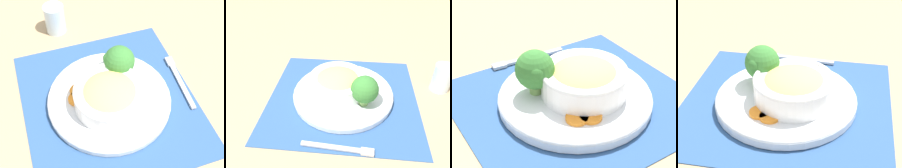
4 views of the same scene
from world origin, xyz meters
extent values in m
plane|color=tan|center=(0.00, 0.00, 0.00)|extent=(4.00, 4.00, 0.00)
cube|color=#2D5184|center=(0.00, 0.00, 0.00)|extent=(0.44, 0.47, 0.00)
cylinder|color=silver|center=(0.00, 0.00, 0.01)|extent=(0.31, 0.31, 0.02)
torus|color=silver|center=(0.00, 0.00, 0.02)|extent=(0.31, 0.31, 0.01)
cylinder|color=white|center=(-0.01, -0.02, 0.05)|extent=(0.17, 0.17, 0.05)
torus|color=white|center=(-0.01, -0.02, 0.07)|extent=(0.18, 0.18, 0.01)
ellipsoid|color=#EAC66B|center=(-0.01, -0.02, 0.06)|extent=(0.14, 0.14, 0.06)
cylinder|color=#759E51|center=(0.05, 0.06, 0.03)|extent=(0.03, 0.03, 0.02)
sphere|color=#387A33|center=(0.05, 0.06, 0.07)|extent=(0.08, 0.08, 0.08)
sphere|color=#387A33|center=(0.03, 0.07, 0.08)|extent=(0.04, 0.04, 0.04)
sphere|color=#387A33|center=(0.07, 0.05, 0.08)|extent=(0.03, 0.03, 0.03)
cylinder|color=orange|center=(-0.07, 0.04, 0.02)|extent=(0.04, 0.04, 0.01)
cylinder|color=orange|center=(-0.08, 0.02, 0.02)|extent=(0.04, 0.04, 0.01)
cube|color=#B7B7BC|center=(0.20, -0.01, 0.01)|extent=(0.03, 0.18, 0.01)
cube|color=#B7B7BC|center=(0.21, 0.07, 0.01)|extent=(0.02, 0.03, 0.01)
camera|label=1|loc=(-0.15, -0.44, 0.65)|focal=50.00mm
camera|label=2|loc=(0.53, 0.02, 0.46)|focal=35.00mm
camera|label=3|loc=(-0.50, 0.37, 0.46)|focal=60.00mm
camera|label=4|loc=(-0.67, -0.11, 0.49)|focal=60.00mm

